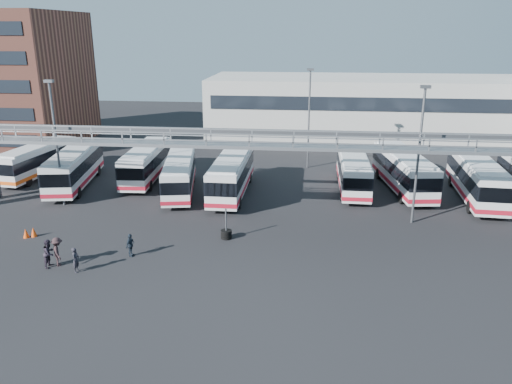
# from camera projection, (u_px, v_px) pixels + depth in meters

# --- Properties ---
(ground) EXTENTS (140.00, 140.00, 0.00)m
(ground) POSITION_uv_depth(u_px,v_px,m) (242.00, 255.00, 32.28)
(ground) COLOR black
(ground) RESTS_ON ground
(gantry) EXTENTS (51.40, 5.15, 7.10)m
(gantry) POSITION_uv_depth(u_px,v_px,m) (252.00, 151.00, 36.12)
(gantry) COLOR gray
(gantry) RESTS_ON ground
(apartment_building) EXTENTS (18.00, 15.00, 16.00)m
(apartment_building) POSITION_uv_depth(u_px,v_px,m) (2.00, 79.00, 61.62)
(apartment_building) COLOR brown
(apartment_building) RESTS_ON ground
(warehouse) EXTENTS (42.00, 14.00, 8.00)m
(warehouse) POSITION_uv_depth(u_px,v_px,m) (370.00, 108.00, 65.73)
(warehouse) COLOR #9E9E99
(warehouse) RESTS_ON ground
(light_pole_left) EXTENTS (0.70, 0.35, 10.21)m
(light_pole_left) POSITION_uv_depth(u_px,v_px,m) (56.00, 137.00, 39.70)
(light_pole_left) COLOR #4C4F54
(light_pole_left) RESTS_ON ground
(light_pole_mid) EXTENTS (0.70, 0.35, 10.21)m
(light_pole_mid) POSITION_uv_depth(u_px,v_px,m) (419.00, 148.00, 35.89)
(light_pole_mid) COLOR #4C4F54
(light_pole_mid) RESTS_ON ground
(light_pole_back) EXTENTS (0.70, 0.35, 10.21)m
(light_pole_back) POSITION_uv_depth(u_px,v_px,m) (309.00, 113.00, 50.89)
(light_pole_back) COLOR #4C4F54
(light_pole_back) RESTS_ON ground
(bus_0) EXTENTS (3.45, 10.55, 3.15)m
(bus_0) POSITION_uv_depth(u_px,v_px,m) (38.00, 159.00, 49.01)
(bus_0) COLOR silver
(bus_0) RESTS_ON ground
(bus_1) EXTENTS (4.42, 11.48, 3.41)m
(bus_1) POSITION_uv_depth(u_px,v_px,m) (74.00, 167.00, 45.82)
(bus_1) COLOR silver
(bus_1) RESTS_ON ground
(bus_2) EXTENTS (3.12, 10.89, 3.27)m
(bus_2) POSITION_uv_depth(u_px,v_px,m) (146.00, 162.00, 47.74)
(bus_2) COLOR silver
(bus_2) RESTS_ON ground
(bus_3) EXTENTS (4.18, 10.47, 3.10)m
(bus_3) POSITION_uv_depth(u_px,v_px,m) (179.00, 174.00, 43.95)
(bus_3) COLOR silver
(bus_3) RESTS_ON ground
(bus_4) EXTENTS (2.61, 11.19, 3.40)m
(bus_4) POSITION_uv_depth(u_px,v_px,m) (231.00, 174.00, 43.55)
(bus_4) COLOR silver
(bus_4) RESTS_ON ground
(bus_6) EXTENTS (2.48, 10.58, 3.21)m
(bus_6) POSITION_uv_depth(u_px,v_px,m) (353.00, 171.00, 44.92)
(bus_6) COLOR silver
(bus_6) RESTS_ON ground
(bus_7) EXTENTS (4.17, 11.62, 3.45)m
(bus_7) POSITION_uv_depth(u_px,v_px,m) (404.00, 170.00, 44.62)
(bus_7) COLOR silver
(bus_7) RESTS_ON ground
(bus_8) EXTENTS (3.34, 11.65, 3.50)m
(bus_8) POSITION_uv_depth(u_px,v_px,m) (477.00, 178.00, 42.21)
(bus_8) COLOR silver
(bus_8) RESTS_ON ground
(pedestrian_a) EXTENTS (0.38, 0.57, 1.56)m
(pedestrian_a) POSITION_uv_depth(u_px,v_px,m) (76.00, 260.00, 29.77)
(pedestrian_a) COLOR #222029
(pedestrian_a) RESTS_ON ground
(pedestrian_b) EXTENTS (0.72, 0.90, 1.78)m
(pedestrian_b) POSITION_uv_depth(u_px,v_px,m) (49.00, 253.00, 30.41)
(pedestrian_b) COLOR #261F2A
(pedestrian_b) RESTS_ON ground
(pedestrian_c) EXTENTS (1.22, 1.36, 1.83)m
(pedestrian_c) POSITION_uv_depth(u_px,v_px,m) (58.00, 252.00, 30.55)
(pedestrian_c) COLOR #2D1E20
(pedestrian_c) RESTS_ON ground
(pedestrian_d) EXTENTS (0.54, 0.95, 1.52)m
(pedestrian_d) POSITION_uv_depth(u_px,v_px,m) (130.00, 245.00, 31.84)
(pedestrian_d) COLOR #1B2531
(pedestrian_d) RESTS_ON ground
(cone_left) EXTENTS (0.54, 0.54, 0.67)m
(cone_left) POSITION_uv_depth(u_px,v_px,m) (26.00, 233.00, 34.83)
(cone_left) COLOR #D7420B
(cone_left) RESTS_ON ground
(cone_right) EXTENTS (0.54, 0.54, 0.69)m
(cone_right) POSITION_uv_depth(u_px,v_px,m) (34.00, 232.00, 35.01)
(cone_right) COLOR #D7420B
(cone_right) RESTS_ON ground
(tire_stack) EXTENTS (0.77, 0.77, 2.20)m
(tire_stack) POSITION_uv_depth(u_px,v_px,m) (226.00, 233.00, 34.67)
(tire_stack) COLOR black
(tire_stack) RESTS_ON ground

